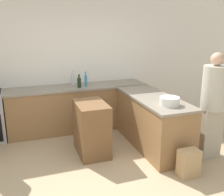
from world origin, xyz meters
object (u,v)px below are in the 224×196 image
(dish_soap_bottle, at_px, (86,80))
(island_table, at_px, (92,128))
(paper_bag, at_px, (189,163))
(mixing_bowl, at_px, (170,101))
(vinegar_bottle_clear, at_px, (73,79))
(wine_bottle_dark, at_px, (79,82))
(person_at_peninsula, at_px, (213,103))

(dish_soap_bottle, bearing_deg, island_table, -99.92)
(dish_soap_bottle, distance_m, paper_bag, 2.58)
(mixing_bowl, distance_m, vinegar_bottle_clear, 2.21)
(dish_soap_bottle, bearing_deg, vinegar_bottle_clear, 136.49)
(dish_soap_bottle, bearing_deg, wine_bottle_dark, -151.94)
(vinegar_bottle_clear, relative_size, person_at_peninsula, 0.17)
(island_table, xyz_separation_m, paper_bag, (1.11, -1.16, -0.24))
(island_table, height_order, person_at_peninsula, person_at_peninsula)
(island_table, bearing_deg, paper_bag, -46.21)
(person_at_peninsula, bearing_deg, island_table, 157.10)
(island_table, bearing_deg, vinegar_bottle_clear, 91.14)
(island_table, relative_size, dish_soap_bottle, 3.00)
(island_table, height_order, mixing_bowl, mixing_bowl)
(island_table, height_order, vinegar_bottle_clear, vinegar_bottle_clear)
(wine_bottle_dark, height_order, vinegar_bottle_clear, vinegar_bottle_clear)
(dish_soap_bottle, height_order, wine_bottle_dark, dish_soap_bottle)
(dish_soap_bottle, height_order, paper_bag, dish_soap_bottle)
(mixing_bowl, bearing_deg, wine_bottle_dark, 123.17)
(island_table, relative_size, paper_bag, 2.16)
(vinegar_bottle_clear, xyz_separation_m, person_at_peninsula, (1.80, -2.07, -0.10))
(island_table, distance_m, person_at_peninsula, 1.98)
(paper_bag, bearing_deg, wine_bottle_dark, 116.08)
(wine_bottle_dark, bearing_deg, person_at_peninsula, -45.70)
(mixing_bowl, height_order, wine_bottle_dark, wine_bottle_dark)
(mixing_bowl, xyz_separation_m, wine_bottle_dark, (-1.05, 1.61, 0.04))
(island_table, height_order, paper_bag, island_table)
(mixing_bowl, bearing_deg, vinegar_bottle_clear, 120.46)
(island_table, relative_size, wine_bottle_dark, 3.36)
(vinegar_bottle_clear, relative_size, paper_bag, 0.71)
(island_table, bearing_deg, person_at_peninsula, -22.90)
(vinegar_bottle_clear, bearing_deg, mixing_bowl, -59.54)
(vinegar_bottle_clear, height_order, person_at_peninsula, person_at_peninsula)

